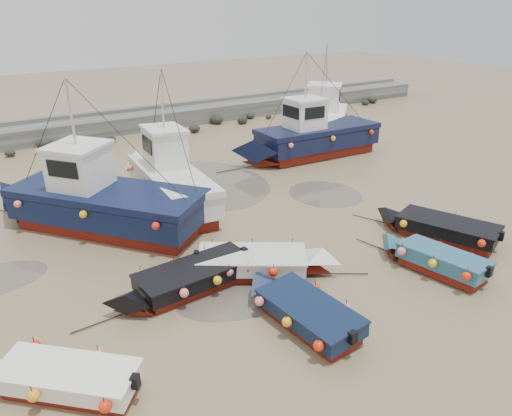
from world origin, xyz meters
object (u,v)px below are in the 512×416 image
Objects in this scene: dinghy_0 at (56,373)px; person at (119,223)px; dinghy_5 at (262,261)px; cabin_boat_1 at (167,178)px; dinghy_2 at (433,256)px; dinghy_1 at (302,306)px; dinghy_4 at (185,277)px; cabin_boat_3 at (322,118)px; cabin_boat_2 at (310,136)px; cabin_boat_0 at (95,199)px; dinghy_6 at (439,225)px.

person is at bearing 16.93° from dinghy_0.
cabin_boat_1 reaches higher than dinghy_5.
cabin_boat_1 is (-5.38, 10.84, 0.79)m from dinghy_2.
dinghy_1 is 4.06m from dinghy_4.
dinghy_4 is 3.28× the size of person.
dinghy_0 and dinghy_4 have the same top height.
dinghy_4 and dinghy_5 have the same top height.
cabin_boat_1 is at bearing -166.54° from person.
dinghy_2 and dinghy_5 have the same top height.
cabin_boat_3 is at bearing 28.01° from cabin_boat_1.
dinghy_5 is 7.59m from person.
dinghy_0 is 0.82× the size of dinghy_5.
dinghy_0 is 2.34× the size of person.
cabin_boat_2 is (17.73, 12.40, 0.76)m from dinghy_0.
dinghy_4 is at bearing 87.94° from person.
dinghy_4 is 0.64× the size of cabin_boat_0.
dinghy_6 is 16.52m from cabin_boat_3.
dinghy_0 is at bearing 127.29° from cabin_boat_2.
dinghy_2 is 2.88m from dinghy_6.
cabin_boat_0 reaches higher than dinghy_5.
dinghy_0 is at bearing -121.13° from cabin_boat_1.
dinghy_4 is 0.58× the size of cabin_boat_2.
cabin_boat_1 is (7.26, 9.82, 0.79)m from dinghy_0.
dinghy_2 is at bearing -3.77° from dinghy_1.
dinghy_1 is at bearing -54.42° from dinghy_0.
cabin_boat_0 reaches higher than dinghy_4.
dinghy_1 is 0.89× the size of dinghy_4.
dinghy_4 is 6.72m from cabin_boat_0.
cabin_boat_2 is at bearing -93.50° from cabin_boat_3.
cabin_boat_3 is at bearing -160.91° from person.
dinghy_1 is at bearing -110.18° from cabin_boat_0.
person is (-2.81, 7.03, -0.55)m from dinghy_5.
dinghy_6 is at bearing 24.87° from dinghy_2.
dinghy_5 is (2.75, -0.43, 0.00)m from dinghy_4.
cabin_boat_1 is at bearing 106.39° from dinghy_2.
dinghy_2 is 2.74× the size of person.
dinghy_2 and dinghy_6 have the same top height.
dinghy_0 is 5.23m from dinghy_4.
dinghy_1 is at bearing 170.13° from dinghy_6.
cabin_boat_2 is 13.65m from person.
cabin_boat_3 is at bearing 52.10° from dinghy_2.
dinghy_4 is (-2.19, 3.42, -0.01)m from dinghy_1.
cabin_boat_1 is 3.11m from person.
dinghy_2 reaches higher than person.
cabin_boat_0 reaches higher than dinghy_6.
cabin_boat_3 is (17.86, 6.72, 0.02)m from cabin_boat_0.
cabin_boat_3 is at bearing 45.78° from dinghy_6.
dinghy_0 and dinghy_6 have the same top height.
dinghy_4 is at bearing -104.34° from cabin_boat_1.
cabin_boat_2 is 5.09m from cabin_boat_3.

